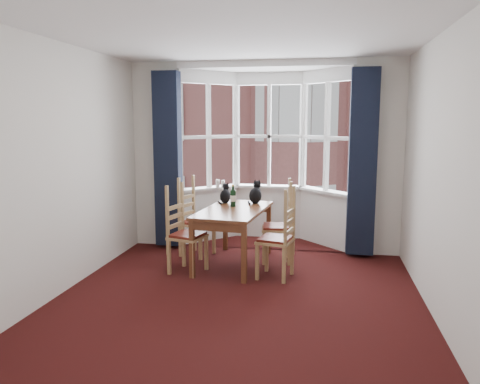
% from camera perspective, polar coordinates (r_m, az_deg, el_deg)
% --- Properties ---
extents(floor, '(4.50, 4.50, 0.00)m').
position_cam_1_polar(floor, '(5.11, -0.59, -13.57)').
color(floor, black).
rests_on(floor, ground).
extents(ceiling, '(4.50, 4.50, 0.00)m').
position_cam_1_polar(ceiling, '(4.80, -0.65, 19.05)').
color(ceiling, white).
rests_on(ceiling, floor).
extents(wall_left, '(0.00, 4.50, 4.50)m').
position_cam_1_polar(wall_left, '(5.49, -21.59, 2.49)').
color(wall_left, silver).
rests_on(wall_left, floor).
extents(wall_right, '(0.00, 4.50, 4.50)m').
position_cam_1_polar(wall_right, '(4.81, 23.52, 1.55)').
color(wall_right, silver).
rests_on(wall_right, floor).
extents(wall_near, '(4.00, 0.00, 4.00)m').
position_cam_1_polar(wall_near, '(2.61, -9.92, -3.39)').
color(wall_near, silver).
rests_on(wall_near, floor).
extents(wall_back_pier_left, '(0.70, 0.12, 2.80)m').
position_cam_1_polar(wall_back_pier_left, '(7.37, -10.02, 4.42)').
color(wall_back_pier_left, silver).
rests_on(wall_back_pier_left, floor).
extents(wall_back_pier_right, '(0.70, 0.12, 2.80)m').
position_cam_1_polar(wall_back_pier_right, '(6.96, 16.49, 3.94)').
color(wall_back_pier_right, silver).
rests_on(wall_back_pier_right, floor).
extents(bay_window, '(2.76, 0.94, 2.80)m').
position_cam_1_polar(bay_window, '(7.47, 3.35, 4.60)').
color(bay_window, white).
rests_on(bay_window, floor).
extents(curtain_left, '(0.38, 0.22, 2.60)m').
position_cam_1_polar(curtain_left, '(7.12, -8.77, 3.90)').
color(curtain_left, black).
rests_on(curtain_left, floor).
extents(curtain_right, '(0.38, 0.22, 2.60)m').
position_cam_1_polar(curtain_right, '(6.76, 14.70, 3.46)').
color(curtain_right, black).
rests_on(curtain_right, floor).
extents(dining_table, '(0.91, 1.51, 0.77)m').
position_cam_1_polar(dining_table, '(6.26, -0.78, -2.91)').
color(dining_table, brown).
rests_on(dining_table, floor).
extents(chair_left_near, '(0.49, 0.50, 0.92)m').
position_cam_1_polar(chair_left_near, '(6.08, -7.15, -5.30)').
color(chair_left_near, '#A98652').
rests_on(chair_left_near, floor).
extents(chair_left_far, '(0.51, 0.52, 0.92)m').
position_cam_1_polar(chair_left_far, '(6.82, -5.89, -3.72)').
color(chair_left_far, '#A98652').
rests_on(chair_left_far, floor).
extents(chair_right_near, '(0.48, 0.49, 0.92)m').
position_cam_1_polar(chair_right_near, '(5.79, 5.18, -5.98)').
color(chair_right_near, '#A98652').
rests_on(chair_right_near, floor).
extents(chair_right_far, '(0.45, 0.46, 0.92)m').
position_cam_1_polar(chair_right_far, '(6.48, 5.28, -4.39)').
color(chair_right_far, '#A98652').
rests_on(chair_right_far, floor).
extents(cat_left, '(0.17, 0.23, 0.30)m').
position_cam_1_polar(cat_left, '(6.68, -1.80, -0.39)').
color(cat_left, black).
rests_on(cat_left, dining_table).
extents(cat_right, '(0.21, 0.27, 0.34)m').
position_cam_1_polar(cat_right, '(6.65, 1.91, -0.27)').
color(cat_right, black).
rests_on(cat_right, dining_table).
extents(wine_bottle, '(0.08, 0.08, 0.30)m').
position_cam_1_polar(wine_bottle, '(6.40, -0.86, -0.60)').
color(wine_bottle, black).
rests_on(wine_bottle, dining_table).
extents(candle_tall, '(0.06, 0.06, 0.13)m').
position_cam_1_polar(candle_tall, '(7.50, -2.73, 1.04)').
color(candle_tall, white).
rests_on(candle_tall, bay_window).
extents(candle_short, '(0.06, 0.06, 0.11)m').
position_cam_1_polar(candle_short, '(7.51, -2.09, 1.00)').
color(candle_short, white).
rests_on(candle_short, bay_window).
extents(street, '(80.00, 80.00, 0.00)m').
position_cam_1_polar(street, '(37.75, 8.62, -3.46)').
color(street, '#333335').
rests_on(street, ground).
extents(tenement_building, '(18.40, 7.80, 15.20)m').
position_cam_1_polar(tenement_building, '(18.68, 7.53, 7.65)').
color(tenement_building, '#98544E').
rests_on(tenement_building, street).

